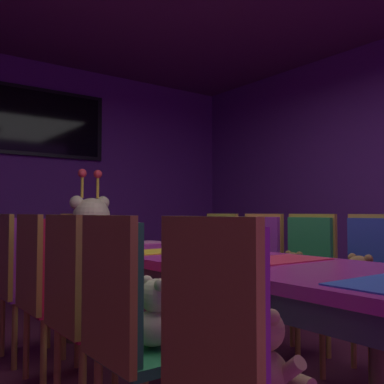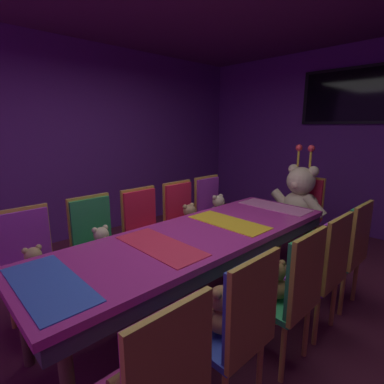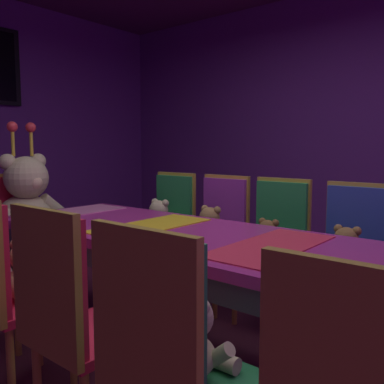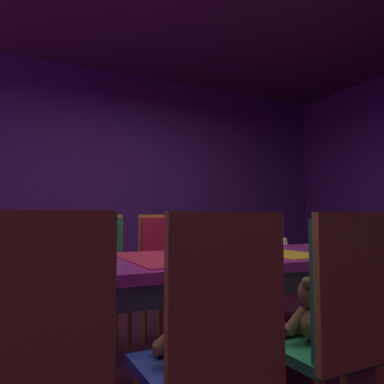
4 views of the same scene
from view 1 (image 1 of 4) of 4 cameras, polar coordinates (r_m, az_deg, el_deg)
name	(u,v)px [view 1 (image 1 of 4)]	position (r m, az deg, el deg)	size (l,w,h in m)	color
ground_plane	(215,382)	(2.80, 3.00, -23.48)	(7.90, 7.90, 0.00)	#591E33
wall_back	(43,178)	(5.50, -18.78, 1.68)	(5.20, 0.12, 2.80)	#59267F
banquet_table	(215,270)	(2.64, 2.96, -10.06)	(0.90, 2.82, 0.75)	#B22D8C
chair_left_0	(229,356)	(1.31, 4.78, -20.45)	(0.42, 0.41, 0.98)	purple
teddy_left_0	(264,356)	(1.41, 9.41, -20.27)	(0.21, 0.27, 0.26)	tan
chair_left_1	(126,317)	(1.75, -8.63, -15.79)	(0.42, 0.41, 0.98)	#268C4C
teddy_left_1	(158,317)	(1.83, -4.51, -15.87)	(0.23, 0.29, 0.28)	beige
chair_left_2	(77,295)	(2.24, -14.68, -12.86)	(0.42, 0.41, 0.98)	red
chair_left_3	(42,281)	(2.74, -18.94, -10.91)	(0.42, 0.41, 0.98)	red
teddy_left_3	(66,281)	(2.79, -16.06, -11.03)	(0.24, 0.31, 0.30)	tan
chair_left_4	(15,272)	(3.23, -22.05, -9.58)	(0.42, 0.41, 0.98)	purple
teddy_left_4	(37,270)	(3.27, -19.54, -9.58)	(0.26, 0.34, 0.32)	beige
chair_right_1	(372,278)	(2.95, 22.39, -10.25)	(0.42, 0.41, 0.98)	#2D47B2
teddy_right_1	(359,282)	(2.83, 20.87, -10.90)	(0.24, 0.31, 0.29)	olive
chair_right_2	(306,268)	(3.28, 14.55, -9.58)	(0.42, 0.41, 0.98)	#268C4C
teddy_right_2	(292,273)	(3.18, 12.92, -10.26)	(0.22, 0.28, 0.27)	brown
chair_right_3	(257,262)	(3.60, 8.46, -9.01)	(0.42, 0.41, 0.98)	purple
teddy_right_3	(244,264)	(3.50, 6.75, -9.29)	(0.25, 0.33, 0.31)	#9E7247
chair_right_4	(216,257)	(3.98, 3.08, -8.43)	(0.42, 0.41, 0.98)	#268C4C
teddy_right_4	(203,258)	(3.89, 1.40, -8.59)	(0.26, 0.34, 0.32)	beige
throne_chair	(84,254)	(4.33, -13.87, -7.89)	(0.41, 0.42, 0.98)	red
king_teddy_bear	(92,238)	(4.16, -12.93, -5.87)	(0.73, 0.57, 0.94)	beige
wall_tv	(47,123)	(5.50, -18.38, 8.52)	(1.38, 0.06, 0.80)	black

